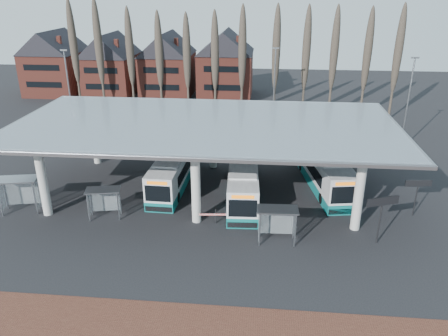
# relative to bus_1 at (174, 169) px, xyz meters

# --- Properties ---
(ground) EXTENTS (140.00, 140.00, 0.00)m
(ground) POSITION_rel_bus_1_xyz_m (3.07, -9.12, -1.45)
(ground) COLOR black
(ground) RESTS_ON ground
(station_canopy) EXTENTS (32.00, 16.00, 6.34)m
(station_canopy) POSITION_rel_bus_1_xyz_m (3.07, -1.12, 4.23)
(station_canopy) COLOR silver
(station_canopy) RESTS_ON ground
(poplar_row) EXTENTS (45.10, 1.10, 14.50)m
(poplar_row) POSITION_rel_bus_1_xyz_m (3.07, 23.88, 7.32)
(poplar_row) COLOR #473D33
(poplar_row) RESTS_ON ground
(townhouse_row) EXTENTS (36.80, 10.30, 12.25)m
(townhouse_row) POSITION_rel_bus_1_xyz_m (-12.68, 34.88, 4.49)
(townhouse_row) COLOR brown
(townhouse_row) RESTS_ON ground
(lamp_post_a) EXTENTS (0.80, 0.16, 10.17)m
(lamp_post_a) POSITION_rel_bus_1_xyz_m (-14.93, 12.88, 3.88)
(lamp_post_a) COLOR slate
(lamp_post_a) RESTS_ON ground
(lamp_post_b) EXTENTS (0.80, 0.16, 10.17)m
(lamp_post_b) POSITION_rel_bus_1_xyz_m (9.07, 16.88, 3.88)
(lamp_post_b) COLOR slate
(lamp_post_b) RESTS_ON ground
(lamp_post_c) EXTENTS (0.80, 0.16, 10.17)m
(lamp_post_c) POSITION_rel_bus_1_xyz_m (23.07, 10.88, 3.88)
(lamp_post_c) COLOR slate
(lamp_post_c) RESTS_ON ground
(bus_1) EXTENTS (2.70, 11.15, 3.08)m
(bus_1) POSITION_rel_bus_1_xyz_m (0.00, 0.00, 0.00)
(bus_1) COLOR white
(bus_1) RESTS_ON ground
(bus_2) EXTENTS (2.97, 11.39, 3.14)m
(bus_2) POSITION_rel_bus_1_xyz_m (6.38, -1.78, 0.03)
(bus_2) COLOR white
(bus_2) RESTS_ON ground
(bus_3) EXTENTS (4.44, 11.92, 3.24)m
(bus_3) POSITION_rel_bus_1_xyz_m (13.50, 1.18, 0.08)
(bus_3) COLOR white
(bus_3) RESTS_ON ground
(shelter_0) EXTENTS (3.36, 2.16, 2.89)m
(shelter_0) POSITION_rel_bus_1_xyz_m (-11.24, -6.22, 0.65)
(shelter_0) COLOR gray
(shelter_0) RESTS_ON ground
(shelter_1) EXTENTS (2.82, 1.78, 2.44)m
(shelter_1) POSITION_rel_bus_1_xyz_m (-4.20, -6.56, 0.32)
(shelter_1) COLOR gray
(shelter_1) RESTS_ON ground
(shelter_2) EXTENTS (2.90, 1.52, 2.65)m
(shelter_2) POSITION_rel_bus_1_xyz_m (9.16, -8.85, 0.47)
(shelter_2) COLOR gray
(shelter_2) RESTS_ON ground
(info_sign_0) EXTENTS (2.31, 0.97, 3.60)m
(info_sign_0) POSITION_rel_bus_1_xyz_m (16.28, -8.44, 1.56)
(info_sign_0) COLOR black
(info_sign_0) RESTS_ON ground
(info_sign_1) EXTENTS (2.07, 0.39, 3.09)m
(info_sign_1) POSITION_rel_bus_1_xyz_m (20.05, -4.10, 1.14)
(info_sign_1) COLOR black
(info_sign_1) RESTS_ON ground
(barrier) EXTENTS (2.40, 0.75, 1.20)m
(barrier) POSITION_rel_bus_1_xyz_m (4.57, -7.18, -0.52)
(barrier) COLOR black
(barrier) RESTS_ON ground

